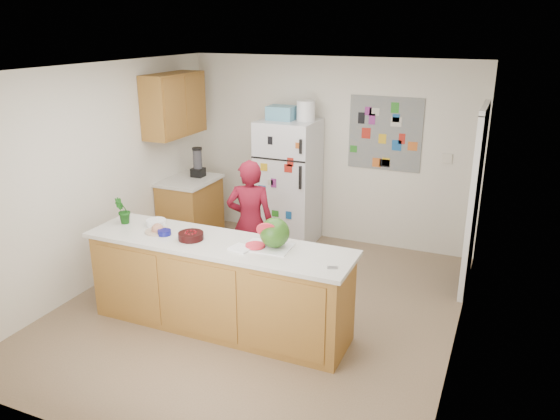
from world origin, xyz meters
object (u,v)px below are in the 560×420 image
at_px(refrigerator, 288,183).
at_px(cherry_bowl, 191,236).
at_px(watermelon, 275,233).
at_px(person, 250,223).

distance_m(refrigerator, cherry_bowl, 2.43).
relative_size(refrigerator, watermelon, 6.08).
bearing_deg(person, cherry_bowl, 65.20).
bearing_deg(cherry_bowl, watermelon, 8.67).
bearing_deg(cherry_bowl, person, 84.71).
height_order(watermelon, cherry_bowl, watermelon).
xyz_separation_m(refrigerator, cherry_bowl, (-0.01, -2.43, 0.11)).
distance_m(refrigerator, watermelon, 2.45).
bearing_deg(watermelon, cherry_bowl, -171.33).
bearing_deg(refrigerator, person, -86.25).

